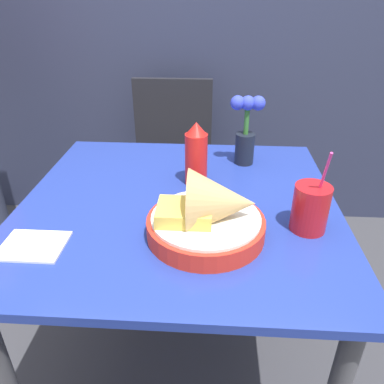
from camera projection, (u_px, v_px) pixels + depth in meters
ground_plane at (182, 363)px, 1.45m from camera, size 12.00×12.00×0.00m
dining_table at (180, 231)px, 1.15m from camera, size 0.92×0.90×0.73m
chair_far_window at (172, 152)px, 1.92m from camera, size 0.40×0.40×0.88m
food_basket at (211, 215)px, 0.92m from camera, size 0.30×0.30×0.18m
ketchup_bottle at (196, 155)px, 1.15m from camera, size 0.07×0.07×0.20m
drink_cup at (310, 209)px, 0.95m from camera, size 0.09×0.09×0.23m
flower_vase at (246, 130)px, 1.27m from camera, size 0.12×0.07×0.24m
napkin at (33, 246)px, 0.91m from camera, size 0.15×0.12×0.01m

